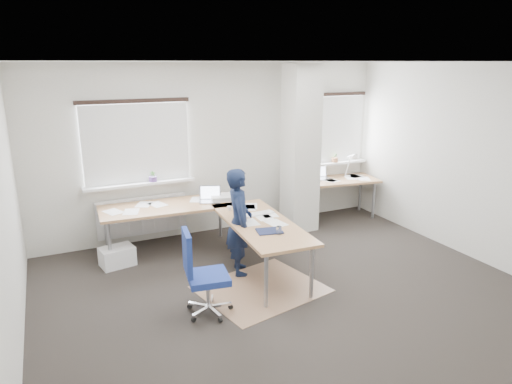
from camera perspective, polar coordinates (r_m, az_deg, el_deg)
name	(u,v)px	position (r m, az deg, el deg)	size (l,w,h in m)	color
ground	(287,291)	(5.92, 3.89, -12.28)	(6.00, 6.00, 0.00)	#2B2622
room_shell	(285,148)	(5.80, 3.63, 5.49)	(6.04, 5.04, 2.82)	beige
floor_mat	(261,289)	(5.96, 0.62, -12.00)	(1.45, 1.23, 0.01)	#977052
white_crate	(117,256)	(6.83, -16.95, -7.71)	(0.46, 0.32, 0.27)	white
desk_main	(215,215)	(6.53, -5.14, -2.92)	(2.41, 2.73, 0.96)	#9A6D42
desk_side	(339,181)	(8.52, 10.30, 1.31)	(1.49, 0.90, 1.22)	#9A6D42
task_chair	(205,291)	(5.34, -6.36, -12.19)	(0.56, 0.55, 1.02)	navy
person	(239,222)	(6.13, -2.11, -3.74)	(0.53, 0.35, 1.46)	black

